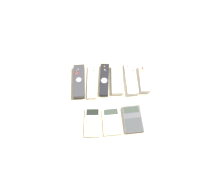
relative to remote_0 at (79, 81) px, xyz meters
name	(u,v)px	position (x,y,z in m)	size (l,w,h in m)	color
ground_plane	(112,102)	(0.17, -0.12, -0.01)	(3.00, 3.00, 0.00)	beige
remote_0	(79,81)	(0.00, 0.00, 0.00)	(0.06, 0.19, 0.03)	#333338
remote_1	(92,81)	(0.07, 0.00, 0.00)	(0.05, 0.20, 0.02)	white
remote_2	(104,80)	(0.13, 0.01, 0.00)	(0.06, 0.19, 0.02)	black
remote_3	(117,79)	(0.20, 0.00, 0.00)	(0.06, 0.18, 0.03)	silver
remote_4	(131,78)	(0.27, 0.00, 0.00)	(0.06, 0.19, 0.03)	silver
remote_5	(144,79)	(0.34, 0.00, 0.00)	(0.05, 0.16, 0.03)	#B7B7BC
calculator_0	(92,122)	(0.07, -0.23, -0.01)	(0.08, 0.15, 0.01)	silver
calculator_1	(112,121)	(0.16, -0.23, -0.01)	(0.09, 0.14, 0.02)	silver
calculator_2	(133,119)	(0.26, -0.22, -0.01)	(0.10, 0.14, 0.02)	#4C4C51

